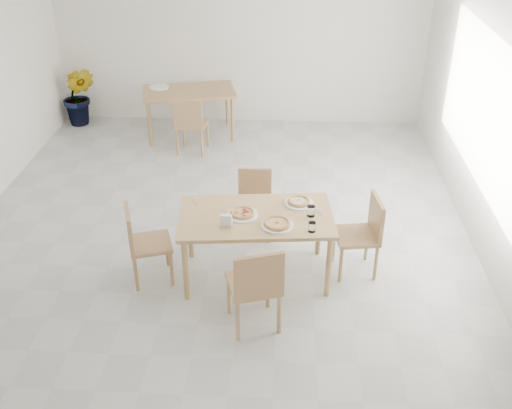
# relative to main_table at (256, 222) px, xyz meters

# --- Properties ---
(room) EXTENTS (7.28, 7.00, 7.00)m
(room) POSITION_rel_main_table_xyz_m (2.46, 1.22, 0.83)
(room) COLOR #BABAB6
(room) RESTS_ON ground
(main_table) EXTENTS (1.65, 1.04, 0.75)m
(main_table) POSITION_rel_main_table_xyz_m (0.00, 0.00, 0.00)
(main_table) COLOR tan
(main_table) RESTS_ON ground
(chair_south) EXTENTS (0.57, 0.57, 0.93)m
(chair_south) POSITION_rel_main_table_xyz_m (0.05, -0.85, -0.14)
(chair_south) COLOR #A37D51
(chair_south) RESTS_ON ground
(chair_north) EXTENTS (0.40, 0.40, 0.79)m
(chair_north) POSITION_rel_main_table_xyz_m (-0.07, 0.87, -0.21)
(chair_north) COLOR #A37D51
(chair_north) RESTS_ON ground
(chair_west) EXTENTS (0.54, 0.54, 0.86)m
(chair_west) POSITION_rel_main_table_xyz_m (-1.17, -0.14, -0.17)
(chair_west) COLOR #A37D51
(chair_west) RESTS_ON ground
(chair_east) EXTENTS (0.49, 0.49, 0.88)m
(chair_east) POSITION_rel_main_table_xyz_m (1.13, 0.15, -0.16)
(chair_east) COLOR #A37D51
(chair_east) RESTS_ON ground
(plate_margherita) EXTENTS (0.33, 0.33, 0.02)m
(plate_margherita) POSITION_rel_main_table_xyz_m (0.22, -0.20, 0.09)
(plate_margherita) COLOR white
(plate_margherita) RESTS_ON main_table
(plate_mushroom) EXTENTS (0.30, 0.30, 0.02)m
(plate_mushroom) POSITION_rel_main_table_xyz_m (0.44, 0.26, 0.09)
(plate_mushroom) COLOR white
(plate_mushroom) RESTS_ON main_table
(plate_pepperoni) EXTENTS (0.32, 0.32, 0.02)m
(plate_pepperoni) POSITION_rel_main_table_xyz_m (-0.14, -0.02, 0.09)
(plate_pepperoni) COLOR white
(plate_pepperoni) RESTS_ON main_table
(pizza_margherita) EXTENTS (0.31, 0.31, 0.03)m
(pizza_margherita) POSITION_rel_main_table_xyz_m (0.22, -0.20, 0.11)
(pizza_margherita) COLOR #E4A06B
(pizza_margherita) RESTS_ON plate_margherita
(pizza_mushroom) EXTENTS (0.29, 0.29, 0.03)m
(pizza_mushroom) POSITION_rel_main_table_xyz_m (0.44, 0.26, 0.11)
(pizza_mushroom) COLOR #E4A06B
(pizza_mushroom) RESTS_ON plate_mushroom
(pizza_pepperoni) EXTENTS (0.33, 0.33, 0.03)m
(pizza_pepperoni) POSITION_rel_main_table_xyz_m (-0.14, -0.02, 0.11)
(pizza_pepperoni) COLOR #E4A06B
(pizza_pepperoni) RESTS_ON plate_pepperoni
(tumbler_a) EXTENTS (0.08, 0.08, 0.11)m
(tumbler_a) POSITION_rel_main_table_xyz_m (0.56, 0.02, 0.13)
(tumbler_a) COLOR white
(tumbler_a) RESTS_ON main_table
(tumbler_b) EXTENTS (0.07, 0.07, 0.10)m
(tumbler_b) POSITION_rel_main_table_xyz_m (0.56, -0.27, 0.13)
(tumbler_b) COLOR white
(tumbler_b) RESTS_ON main_table
(napkin_holder) EXTENTS (0.12, 0.07, 0.13)m
(napkin_holder) POSITION_rel_main_table_xyz_m (-0.28, -0.24, 0.14)
(napkin_holder) COLOR silver
(napkin_holder) RESTS_ON main_table
(fork_a) EXTENTS (0.09, 0.16, 0.01)m
(fork_a) POSITION_rel_main_table_xyz_m (-0.67, 0.23, 0.08)
(fork_a) COLOR silver
(fork_a) RESTS_ON main_table
(fork_b) EXTENTS (0.09, 0.15, 0.01)m
(fork_b) POSITION_rel_main_table_xyz_m (0.64, 0.10, 0.08)
(fork_b) COLOR silver
(fork_b) RESTS_ON main_table
(second_table) EXTENTS (1.57, 1.12, 0.75)m
(second_table) POSITION_rel_main_table_xyz_m (-1.27, 3.73, -0.01)
(second_table) COLOR #A37D51
(second_table) RESTS_ON ground
(chair_back_s) EXTENTS (0.48, 0.48, 0.89)m
(chair_back_s) POSITION_rel_main_table_xyz_m (-1.15, 3.02, -0.15)
(chair_back_s) COLOR #A37D51
(chair_back_s) RESTS_ON ground
(chair_back_n) EXTENTS (0.50, 0.50, 0.93)m
(chair_back_n) POSITION_rel_main_table_xyz_m (-1.40, 4.55, -0.13)
(chair_back_n) COLOR #A37D51
(chair_back_n) RESTS_ON ground
(plate_empty) EXTENTS (0.31, 0.31, 0.02)m
(plate_empty) POSITION_rel_main_table_xyz_m (-1.76, 3.84, 0.09)
(plate_empty) COLOR white
(plate_empty) RESTS_ON second_table
(potted_plant) EXTENTS (0.55, 0.45, 0.99)m
(potted_plant) POSITION_rel_main_table_xyz_m (-3.17, 4.07, -0.17)
(potted_plant) COLOR #295B1B
(potted_plant) RESTS_ON ground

